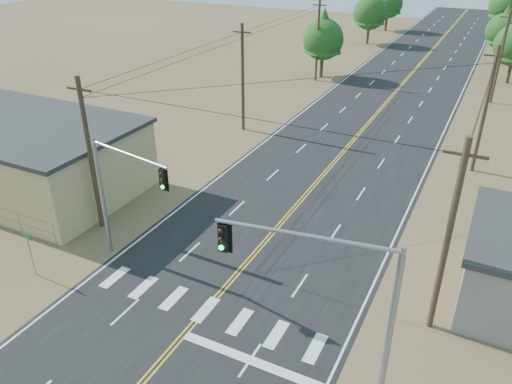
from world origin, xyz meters
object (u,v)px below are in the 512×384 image
Objects in this scene: building_left at (8,152)px; street_sign at (29,248)px; signal_mast_left at (118,186)px; signal_mast_right at (338,293)px.

building_left is 13.34m from street_sign.
signal_mast_left reaches higher than building_left.
building_left is at bearing 174.28° from signal_mast_left.
street_sign is at bearing -126.95° from signal_mast_left.
building_left is at bearing 153.91° from street_sign.
signal_mast_right reaches higher than signal_mast_left.
signal_mast_left is 14.29m from signal_mast_right.
signal_mast_right is 17.93m from street_sign.
building_left is 7.40× the size of street_sign.
signal_mast_right is (13.77, -3.79, 0.39)m from signal_mast_left.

